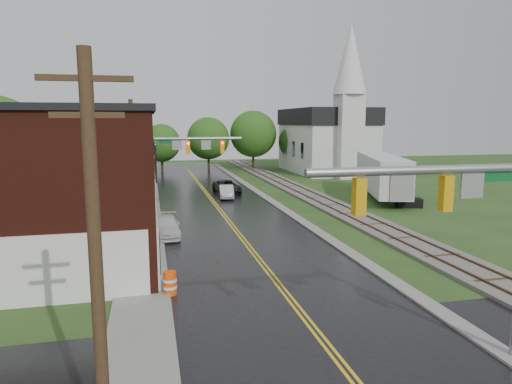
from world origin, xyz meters
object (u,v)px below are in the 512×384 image
object	(u,v)px
church	(329,133)
sedan_silver	(226,192)
suv_dark	(227,187)
construction_barrel	(170,283)
traffic_signal_far	(179,154)
pickup_white	(166,227)
utility_pole_b	(133,164)
utility_pole_a	(96,262)
traffic_signal_near	(467,210)
tree_left_c	(68,152)
brick_building	(10,191)
tree_left_e	(122,145)
semi_trailer	(382,173)
utility_pole_c	(140,146)

from	to	relation	value
church	sedan_silver	size ratio (longest dim) A/B	5.16
suv_dark	construction_barrel	bearing A→B (deg)	-109.84
traffic_signal_far	suv_dark	size ratio (longest dim) A/B	1.49
church	sedan_silver	bearing A→B (deg)	-133.90
suv_dark	pickup_white	world-z (taller)	suv_dark
church	utility_pole_b	distance (m)	41.55
construction_barrel	utility_pole_b	bearing A→B (deg)	98.53
utility_pole_a	utility_pole_b	world-z (taller)	same
utility_pole_b	utility_pole_a	bearing A→B (deg)	-90.00
traffic_signal_near	utility_pole_b	xyz separation A→B (m)	(-10.27, 20.00, -0.25)
tree_left_c	traffic_signal_far	bearing A→B (deg)	-51.18
brick_building	sedan_silver	distance (m)	24.35
church	tree_left_e	world-z (taller)	church
utility_pole_a	suv_dark	distance (m)	38.79
traffic_signal_near	semi_trailer	size ratio (longest dim) A/B	0.53
tree_left_c	tree_left_e	distance (m)	7.82
utility_pole_a	sedan_silver	world-z (taller)	utility_pole_a
traffic_signal_near	utility_pole_b	bearing A→B (deg)	117.19
church	construction_barrel	distance (m)	50.66
traffic_signal_far	tree_left_c	bearing A→B (deg)	128.82
traffic_signal_near	construction_barrel	xyz separation A→B (m)	(-8.47, 8.00, -4.45)
utility_pole_c	semi_trailer	xyz separation A→B (m)	(23.39, -12.74, -2.26)
utility_pole_b	semi_trailer	distance (m)	25.25
traffic_signal_near	pickup_white	bearing A→B (deg)	114.03
utility_pole_a	tree_left_c	distance (m)	40.52
tree_left_e	pickup_white	distance (m)	26.00
semi_trailer	utility_pole_a	bearing A→B (deg)	-126.80
utility_pole_b	sedan_silver	size ratio (longest dim) A/B	2.32
utility_pole_a	construction_barrel	xyz separation A→B (m)	(1.80, 10.00, -4.20)
sedan_silver	construction_barrel	world-z (taller)	sedan_silver
utility_pole_c	suv_dark	world-z (taller)	utility_pole_c
church	utility_pole_c	bearing A→B (deg)	-160.03
brick_building	utility_pole_b	world-z (taller)	utility_pole_b
church	semi_trailer	size ratio (longest dim) A/B	1.45
traffic_signal_near	tree_left_e	distance (m)	45.59
brick_building	traffic_signal_far	distance (m)	15.03
utility_pole_a	tree_left_e	world-z (taller)	utility_pole_a
suv_dark	pickup_white	bearing A→B (deg)	-117.50
tree_left_c	pickup_white	xyz separation A→B (m)	(9.05, -19.34, -3.87)
construction_barrel	traffic_signal_near	bearing A→B (deg)	-43.36
tree_left_e	construction_barrel	world-z (taller)	tree_left_e
semi_trailer	tree_left_c	bearing A→B (deg)	164.15
traffic_signal_near	construction_barrel	size ratio (longest dim) A/B	7.02
tree_left_c	utility_pole_c	bearing A→B (deg)	30.20
utility_pole_c	tree_left_c	world-z (taller)	utility_pole_c
tree_left_c	construction_barrel	distance (m)	31.43
sedan_silver	pickup_white	world-z (taller)	pickup_white
semi_trailer	church	bearing A→B (deg)	81.36
suv_dark	construction_barrel	xyz separation A→B (m)	(-7.11, -27.54, -0.16)
utility_pole_a	sedan_silver	distance (m)	35.81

